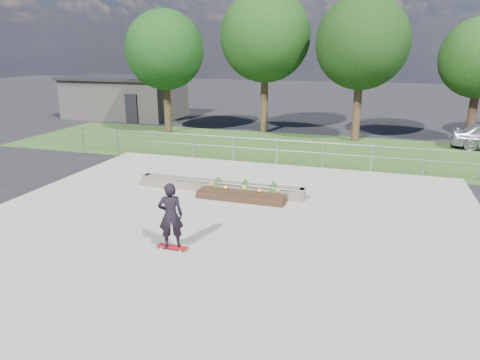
% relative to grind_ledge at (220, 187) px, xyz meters
% --- Properties ---
extents(ground, '(120.00, 120.00, 0.00)m').
position_rel_grind_ledge_xyz_m(ground, '(1.04, -3.11, -0.26)').
color(ground, black).
rests_on(ground, ground).
extents(grass_verge, '(30.00, 8.00, 0.02)m').
position_rel_grind_ledge_xyz_m(grass_verge, '(1.04, 7.89, -0.25)').
color(grass_verge, '#29471C').
rests_on(grass_verge, ground).
extents(concrete_slab, '(15.00, 15.00, 0.06)m').
position_rel_grind_ledge_xyz_m(concrete_slab, '(1.04, -3.11, -0.23)').
color(concrete_slab, gray).
rests_on(concrete_slab, ground).
extents(fence, '(20.06, 0.06, 1.20)m').
position_rel_grind_ledge_xyz_m(fence, '(1.04, 4.39, 0.51)').
color(fence, gray).
rests_on(fence, ground).
extents(building, '(8.40, 5.40, 3.00)m').
position_rel_grind_ledge_xyz_m(building, '(-12.95, 14.88, 1.25)').
color(building, '#322E2C').
rests_on(building, ground).
extents(tree_far_left, '(4.55, 4.55, 7.15)m').
position_rel_grind_ledge_xyz_m(tree_far_left, '(-6.96, 9.89, 4.59)').
color(tree_far_left, '#302113').
rests_on(tree_far_left, ground).
extents(tree_mid_left, '(5.25, 5.25, 8.25)m').
position_rel_grind_ledge_xyz_m(tree_mid_left, '(-1.46, 11.89, 5.34)').
color(tree_mid_left, '#332214').
rests_on(tree_mid_left, ground).
extents(tree_mid_right, '(4.90, 4.90, 7.70)m').
position_rel_grind_ledge_xyz_m(tree_mid_right, '(4.04, 10.89, 4.97)').
color(tree_mid_right, '#362415').
rests_on(tree_mid_right, ground).
extents(grind_ledge, '(6.00, 0.44, 0.43)m').
position_rel_grind_ledge_xyz_m(grind_ledge, '(0.00, 0.00, 0.00)').
color(grind_ledge, brown).
rests_on(grind_ledge, concrete_slab).
extents(planter_bed, '(3.00, 1.20, 0.61)m').
position_rel_grind_ledge_xyz_m(planter_bed, '(0.94, -0.23, -0.02)').
color(planter_bed, black).
rests_on(planter_bed, concrete_slab).
extents(skateboarder, '(0.80, 0.62, 1.77)m').
position_rel_grind_ledge_xyz_m(skateboarder, '(0.39, -4.62, 0.71)').
color(skateboarder, silver).
rests_on(skateboarder, concrete_slab).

